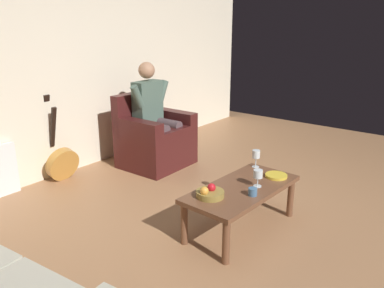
{
  "coord_description": "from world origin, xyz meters",
  "views": [
    {
      "loc": [
        2.94,
        1.15,
        1.77
      ],
      "look_at": [
        -0.04,
        -1.17,
        0.57
      ],
      "focal_mm": 36.67,
      "sensor_mm": 36.0,
      "label": 1
    }
  ],
  "objects_px": {
    "candle_jar": "(253,192)",
    "guitar": "(62,161)",
    "person_seated": "(155,112)",
    "coffee_table": "(242,193)",
    "decorative_dish": "(276,176)",
    "armchair": "(154,139)",
    "wine_glass_near": "(256,155)",
    "fruit_bowl": "(210,193)",
    "wine_glass_far": "(258,175)"
  },
  "relations": [
    {
      "from": "candle_jar",
      "to": "guitar",
      "type": "bearing_deg",
      "value": -85.16
    },
    {
      "from": "person_seated",
      "to": "coffee_table",
      "type": "height_order",
      "value": "person_seated"
    },
    {
      "from": "guitar",
      "to": "candle_jar",
      "type": "relative_size",
      "value": 13.26
    },
    {
      "from": "decorative_dish",
      "to": "candle_jar",
      "type": "xyz_separation_m",
      "value": [
        0.48,
        0.03,
        0.02
      ]
    },
    {
      "from": "armchair",
      "to": "guitar",
      "type": "xyz_separation_m",
      "value": [
        1.02,
        -0.49,
        -0.11
      ]
    },
    {
      "from": "coffee_table",
      "to": "wine_glass_near",
      "type": "relative_size",
      "value": 6.62
    },
    {
      "from": "fruit_bowl",
      "to": "coffee_table",
      "type": "bearing_deg",
      "value": 162.57
    },
    {
      "from": "coffee_table",
      "to": "candle_jar",
      "type": "relative_size",
      "value": 15.39
    },
    {
      "from": "guitar",
      "to": "wine_glass_far",
      "type": "height_order",
      "value": "guitar"
    },
    {
      "from": "fruit_bowl",
      "to": "candle_jar",
      "type": "distance_m",
      "value": 0.35
    },
    {
      "from": "guitar",
      "to": "wine_glass_far",
      "type": "bearing_deg",
      "value": 99.51
    },
    {
      "from": "person_seated",
      "to": "armchair",
      "type": "bearing_deg",
      "value": -90.0
    },
    {
      "from": "armchair",
      "to": "guitar",
      "type": "height_order",
      "value": "guitar"
    },
    {
      "from": "coffee_table",
      "to": "wine_glass_near",
      "type": "distance_m",
      "value": 0.54
    },
    {
      "from": "wine_glass_near",
      "to": "person_seated",
      "type": "bearing_deg",
      "value": -98.56
    },
    {
      "from": "armchair",
      "to": "fruit_bowl",
      "type": "bearing_deg",
      "value": 55.81
    },
    {
      "from": "person_seated",
      "to": "coffee_table",
      "type": "distance_m",
      "value": 1.88
    },
    {
      "from": "coffee_table",
      "to": "candle_jar",
      "type": "distance_m",
      "value": 0.2
    },
    {
      "from": "guitar",
      "to": "armchair",
      "type": "bearing_deg",
      "value": 154.27
    },
    {
      "from": "guitar",
      "to": "decorative_dish",
      "type": "distance_m",
      "value": 2.44
    },
    {
      "from": "guitar",
      "to": "decorative_dish",
      "type": "height_order",
      "value": "guitar"
    },
    {
      "from": "guitar",
      "to": "fruit_bowl",
      "type": "xyz_separation_m",
      "value": [
        0.04,
        2.1,
        0.21
      ]
    },
    {
      "from": "guitar",
      "to": "candle_jar",
      "type": "height_order",
      "value": "guitar"
    },
    {
      "from": "decorative_dish",
      "to": "candle_jar",
      "type": "height_order",
      "value": "candle_jar"
    },
    {
      "from": "wine_glass_near",
      "to": "decorative_dish",
      "type": "bearing_deg",
      "value": 68.49
    },
    {
      "from": "wine_glass_near",
      "to": "candle_jar",
      "type": "xyz_separation_m",
      "value": [
        0.59,
        0.3,
        -0.09
      ]
    },
    {
      "from": "guitar",
      "to": "wine_glass_near",
      "type": "bearing_deg",
      "value": 110.92
    },
    {
      "from": "fruit_bowl",
      "to": "decorative_dish",
      "type": "height_order",
      "value": "fruit_bowl"
    },
    {
      "from": "armchair",
      "to": "wine_glass_near",
      "type": "bearing_deg",
      "value": 80.71
    },
    {
      "from": "wine_glass_near",
      "to": "coffee_table",
      "type": "bearing_deg",
      "value": 16.2
    },
    {
      "from": "coffee_table",
      "to": "decorative_dish",
      "type": "xyz_separation_m",
      "value": [
        -0.39,
        0.13,
        0.07
      ]
    },
    {
      "from": "armchair",
      "to": "fruit_bowl",
      "type": "height_order",
      "value": "armchair"
    },
    {
      "from": "person_seated",
      "to": "decorative_dish",
      "type": "distance_m",
      "value": 1.88
    },
    {
      "from": "wine_glass_far",
      "to": "fruit_bowl",
      "type": "height_order",
      "value": "wine_glass_far"
    },
    {
      "from": "armchair",
      "to": "wine_glass_far",
      "type": "bearing_deg",
      "value": 69.83
    },
    {
      "from": "wine_glass_far",
      "to": "wine_glass_near",
      "type": "bearing_deg",
      "value": -148.92
    },
    {
      "from": "guitar",
      "to": "wine_glass_near",
      "type": "relative_size",
      "value": 5.71
    },
    {
      "from": "armchair",
      "to": "person_seated",
      "type": "xyz_separation_m",
      "value": [
        -0.0,
        0.02,
        0.36
      ]
    },
    {
      "from": "fruit_bowl",
      "to": "decorative_dish",
      "type": "relative_size",
      "value": 1.15
    },
    {
      "from": "wine_glass_near",
      "to": "candle_jar",
      "type": "distance_m",
      "value": 0.67
    },
    {
      "from": "armchair",
      "to": "wine_glass_near",
      "type": "height_order",
      "value": "armchair"
    },
    {
      "from": "wine_glass_far",
      "to": "guitar",
      "type": "bearing_deg",
      "value": -80.49
    },
    {
      "from": "person_seated",
      "to": "fruit_bowl",
      "type": "xyz_separation_m",
      "value": [
        1.06,
        1.59,
        -0.26
      ]
    },
    {
      "from": "guitar",
      "to": "decorative_dish",
      "type": "bearing_deg",
      "value": 106.25
    },
    {
      "from": "person_seated",
      "to": "coffee_table",
      "type": "bearing_deg",
      "value": 65.88
    },
    {
      "from": "wine_glass_near",
      "to": "wine_glass_far",
      "type": "distance_m",
      "value": 0.47
    },
    {
      "from": "wine_glass_near",
      "to": "fruit_bowl",
      "type": "relative_size",
      "value": 0.75
    },
    {
      "from": "coffee_table",
      "to": "wine_glass_far",
      "type": "relative_size",
      "value": 7.53
    },
    {
      "from": "armchair",
      "to": "coffee_table",
      "type": "height_order",
      "value": "armchair"
    },
    {
      "from": "guitar",
      "to": "fruit_bowl",
      "type": "relative_size",
      "value": 4.29
    }
  ]
}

